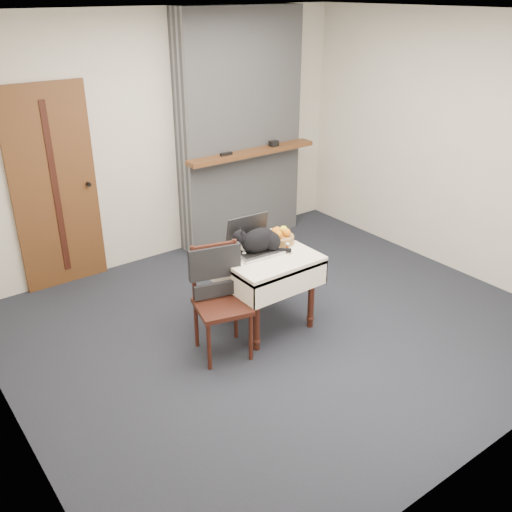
{
  "coord_description": "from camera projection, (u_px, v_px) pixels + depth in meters",
  "views": [
    {
      "loc": [
        -2.76,
        -3.39,
        2.78
      ],
      "look_at": [
        -0.19,
        0.08,
        0.72
      ],
      "focal_mm": 40.0,
      "sensor_mm": 36.0,
      "label": 1
    }
  ],
  "objects": [
    {
      "name": "cat",
      "position": [
        260.0,
        241.0,
        4.86
      ],
      "size": [
        0.46,
        0.35,
        0.25
      ],
      "rotation": [
        0.0,
        0.0,
        -0.34
      ],
      "color": "black",
      "rests_on": "side_table"
    },
    {
      "name": "desk_clutter",
      "position": [
        274.0,
        245.0,
        5.03
      ],
      "size": [
        0.15,
        0.05,
        0.01
      ],
      "primitive_type": "cube",
      "rotation": [
        0.0,
        0.0,
        0.2
      ],
      "color": "black",
      "rests_on": "side_table"
    },
    {
      "name": "door",
      "position": [
        55.0,
        189.0,
        5.49
      ],
      "size": [
        0.82,
        0.1,
        2.0
      ],
      "color": "brown",
      "rests_on": "ground"
    },
    {
      "name": "pill_bottle",
      "position": [
        287.0,
        247.0,
        4.92
      ],
      "size": [
        0.03,
        0.03,
        0.07
      ],
      "color": "#9F4213",
      "rests_on": "side_table"
    },
    {
      "name": "cream_jar",
      "position": [
        236.0,
        256.0,
        4.74
      ],
      "size": [
        0.07,
        0.07,
        0.08
      ],
      "primitive_type": "cylinder",
      "color": "silver",
      "rests_on": "side_table"
    },
    {
      "name": "fruit_basket",
      "position": [
        280.0,
        237.0,
        5.06
      ],
      "size": [
        0.24,
        0.24,
        0.14
      ],
      "color": "olive",
      "rests_on": "side_table"
    },
    {
      "name": "chimney",
      "position": [
        240.0,
        131.0,
        6.4
      ],
      "size": [
        1.62,
        0.48,
        2.6
      ],
      "color": "gray",
      "rests_on": "ground"
    },
    {
      "name": "room_shell",
      "position": [
        247.0,
        121.0,
        4.71
      ],
      "size": [
        4.52,
        4.01,
        2.61
      ],
      "color": "beige",
      "rests_on": "ground"
    },
    {
      "name": "chair",
      "position": [
        218.0,
        285.0,
        4.59
      ],
      "size": [
        0.51,
        0.5,
        0.93
      ],
      "rotation": [
        0.0,
        0.0,
        -0.26
      ],
      "color": "#35170E",
      "rests_on": "ground"
    },
    {
      "name": "ground",
      "position": [
        278.0,
        326.0,
        5.13
      ],
      "size": [
        4.5,
        4.5,
        0.0
      ],
      "primitive_type": "plane",
      "color": "black",
      "rests_on": "ground"
    },
    {
      "name": "laptop",
      "position": [
        253.0,
        242.0,
        4.9
      ],
      "size": [
        0.42,
        0.37,
        0.3
      ],
      "rotation": [
        0.0,
        0.0,
        -0.07
      ],
      "color": "#B7B7BC",
      "rests_on": "side_table"
    },
    {
      "name": "side_table",
      "position": [
        264.0,
        265.0,
        4.94
      ],
      "size": [
        0.78,
        0.78,
        0.7
      ],
      "color": "#35170E",
      "rests_on": "ground"
    }
  ]
}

